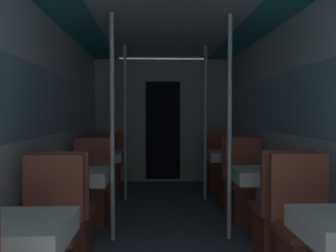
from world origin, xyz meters
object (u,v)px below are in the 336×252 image
(chair_left_far_2, at_px, (108,173))
(support_pole_left_2, at_px, (125,123))
(chair_left_far_1, at_px, (90,198))
(chair_right_far_2, at_px, (220,172))
(chair_right_far_0, at_px, (308,251))
(chair_right_near_2, at_px, (235,186))
(dining_table_left_0, at_px, (16,241))
(chair_left_near_1, at_px, (67,228))
(dining_table_left_2, at_px, (103,159))
(support_pole_right_2, at_px, (205,123))
(chair_right_near_1, at_px, (280,226))
(support_pole_left_1, at_px, (112,127))
(dining_table_right_2, at_px, (227,159))
(chair_right_far_1, at_px, (246,196))
(dining_table_left_1, at_px, (80,181))
(dining_table_right_1, at_px, (261,180))
(chair_left_near_2, at_px, (98,187))
(support_pole_right_1, at_px, (230,127))

(chair_left_far_2, relative_size, support_pole_left_2, 0.43)
(chair_left_far_1, xyz_separation_m, chair_right_far_2, (1.83, 1.75, 0.00))
(chair_left_far_2, height_order, chair_right_far_2, same)
(chair_right_far_0, height_order, chair_right_near_2, same)
(dining_table_left_0, distance_m, chair_left_near_1, 1.21)
(chair_left_near_1, bearing_deg, dining_table_left_2, 90.00)
(chair_right_far_0, relative_size, support_pole_right_2, 0.43)
(chair_right_far_0, xyz_separation_m, chair_right_near_1, (0.00, 0.59, 0.00))
(support_pole_left_2, height_order, chair_right_near_2, support_pole_left_2)
(support_pole_left_1, relative_size, chair_right_near_1, 2.33)
(chair_right_near_1, height_order, support_pole_right_2, support_pole_right_2)
(dining_table_right_2, height_order, support_pole_right_2, support_pole_right_2)
(chair_right_far_1, bearing_deg, chair_left_far_2, -43.75)
(dining_table_left_0, relative_size, chair_left_far_1, 0.73)
(dining_table_left_1, height_order, chair_left_far_1, chair_left_far_1)
(support_pole_left_2, distance_m, chair_right_far_0, 3.39)
(chair_right_far_1, bearing_deg, dining_table_left_1, 17.58)
(dining_table_right_1, distance_m, chair_right_far_1, 0.65)
(chair_left_near_1, relative_size, chair_left_far_2, 1.00)
(dining_table_left_0, xyz_separation_m, chair_right_far_2, (1.83, 4.08, -0.30))
(chair_right_far_1, bearing_deg, dining_table_left_2, -32.63)
(dining_table_left_0, distance_m, chair_left_near_2, 2.94)
(chair_left_far_1, bearing_deg, chair_right_far_2, -136.25)
(chair_right_far_0, bearing_deg, dining_table_left_0, 17.58)
(dining_table_right_1, bearing_deg, chair_right_near_1, -90.00)
(support_pole_left_2, height_order, support_pole_right_2, same)
(chair_left_far_2, bearing_deg, dining_table_left_2, 90.00)
(dining_table_left_0, relative_size, support_pole_right_1, 0.31)
(chair_left_far_2, bearing_deg, dining_table_right_1, 128.13)
(chair_left_far_1, xyz_separation_m, support_pole_right_1, (1.50, -0.58, 0.84))
(dining_table_left_0, relative_size, chair_right_near_2, 0.73)
(chair_left_near_2, distance_m, dining_table_right_1, 2.19)
(dining_table_left_1, distance_m, support_pole_left_2, 1.86)
(support_pole_right_1, relative_size, chair_right_near_2, 2.33)
(dining_table_left_0, xyz_separation_m, support_pole_right_1, (1.50, 1.75, 0.54))
(chair_left_far_1, bearing_deg, support_pole_left_1, 119.19)
(support_pole_left_1, bearing_deg, chair_right_near_2, 37.88)
(support_pole_left_2, height_order, chair_right_far_2, support_pole_left_2)
(chair_right_far_1, bearing_deg, dining_table_right_2, -90.00)
(chair_left_far_1, relative_size, chair_right_far_1, 1.00)
(chair_left_near_2, bearing_deg, support_pole_left_1, -74.54)
(dining_table_left_0, bearing_deg, support_pole_left_2, 84.72)
(support_pole_left_2, bearing_deg, support_pole_left_1, -90.00)
(support_pole_left_1, bearing_deg, support_pole_right_2, 55.99)
(chair_left_near_1, distance_m, chair_left_near_2, 1.75)
(chair_left_near_1, distance_m, chair_left_far_2, 2.91)
(chair_left_near_1, distance_m, chair_right_far_1, 2.16)
(chair_left_near_2, bearing_deg, chair_right_far_2, 32.37)
(chair_left_near_1, bearing_deg, dining_table_left_1, 90.00)
(dining_table_left_2, bearing_deg, chair_right_near_1, -51.87)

